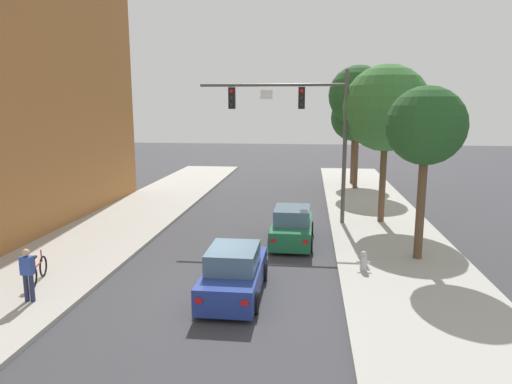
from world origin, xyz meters
The scene contains 13 objects.
ground_plane centered at (0.00, 0.00, 0.00)m, with size 120.00×120.00×0.00m, color #38383D.
sidewalk_left centered at (-6.50, 0.00, 0.07)m, with size 5.00×60.00×0.15m, color #A8A59E.
sidewalk_right centered at (6.50, 0.00, 0.07)m, with size 5.00×60.00×0.15m, color #A8A59E.
traffic_signal_mast centered at (2.52, 9.00, 5.37)m, with size 7.26×0.38×7.50m.
car_lead_green centered at (2.20, 5.74, 0.72)m, with size 1.88×4.26×1.60m.
car_following_blue centered at (0.59, -0.21, 0.72)m, with size 1.84×4.24×1.60m.
pedestrian_sidewalk_left_walker centered at (-5.37, -1.75, 1.06)m, with size 0.36×0.22×1.64m.
bicycle_leaning centered at (-6.01, -0.26, 0.54)m, with size 0.51×1.73×0.98m.
fire_hydrant centered at (4.88, 2.11, 0.51)m, with size 0.48×0.24×0.72m.
street_tree_nearest centered at (7.12, 3.75, 5.18)m, with size 2.91×2.91×6.53m.
street_tree_second centered at (6.57, 9.50, 5.82)m, with size 4.23×4.23×7.81m.
street_tree_third centered at (6.17, 19.17, 6.66)m, with size 4.11×4.11×8.59m.
street_tree_farthest centered at (6.17, 21.47, 5.07)m, with size 3.48×3.48×6.69m.
Camera 1 is at (2.88, -13.84, 5.92)m, focal length 32.21 mm.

